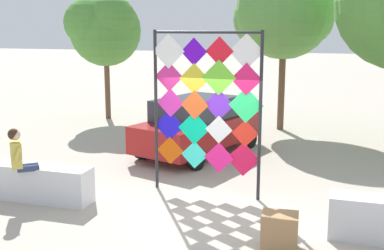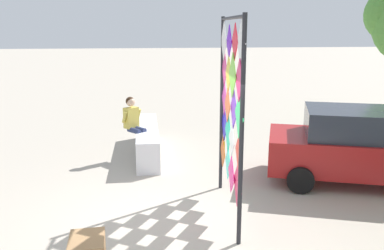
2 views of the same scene
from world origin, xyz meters
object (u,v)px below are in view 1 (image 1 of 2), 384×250
at_px(parked_car, 198,125).
at_px(kite_display_rack, 207,102).
at_px(seated_vendor, 23,160).
at_px(tree_broadleaf, 280,14).
at_px(tree_far_right, 102,28).
at_px(cardboard_box_large, 280,232).

bearing_deg(parked_car, kite_display_rack, -70.49).
distance_m(kite_display_rack, seated_vendor, 3.89).
xyz_separation_m(kite_display_rack, seated_vendor, (-3.32, -1.74, -1.05)).
distance_m(parked_car, tree_broadleaf, 5.52).
height_order(kite_display_rack, tree_broadleaf, tree_broadleaf).
height_order(tree_broadleaf, tree_far_right, tree_broadleaf).
height_order(seated_vendor, tree_broadleaf, tree_broadleaf).
bearing_deg(kite_display_rack, cardboard_box_large, -50.84).
xyz_separation_m(cardboard_box_large, tree_broadleaf, (-1.30, 9.68, 3.66)).
relative_size(seated_vendor, tree_broadleaf, 0.28).
height_order(cardboard_box_large, tree_broadleaf, tree_broadleaf).
bearing_deg(tree_broadleaf, cardboard_box_large, -82.33).
relative_size(seated_vendor, tree_far_right, 0.34).
height_order(parked_car, tree_broadleaf, tree_broadleaf).
relative_size(seated_vendor, cardboard_box_large, 2.61).
xyz_separation_m(kite_display_rack, parked_car, (-1.13, 3.20, -1.19)).
height_order(seated_vendor, cardboard_box_large, seated_vendor).
bearing_deg(tree_far_right, tree_broadleaf, 1.77).
relative_size(cardboard_box_large, tree_broadleaf, 0.11).
bearing_deg(tree_far_right, cardboard_box_large, -50.10).
bearing_deg(kite_display_rack, seated_vendor, -152.33).
height_order(kite_display_rack, seated_vendor, kite_display_rack).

